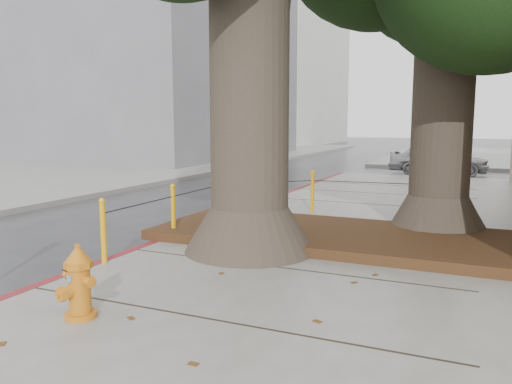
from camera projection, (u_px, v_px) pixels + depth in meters
ground at (171, 325)px, 5.30m from camera, size 140.00×140.00×0.00m
sidewalk_opposite at (14, 175)px, 19.94m from camera, size 14.00×60.00×0.15m
curb_red at (153, 247)px, 8.35m from camera, size 0.14×26.00×0.16m
planter_bed at (343, 236)px, 8.45m from camera, size 6.40×2.60×0.16m
building_far_grey at (161, 59)px, 30.40m from camera, size 12.00×16.00×12.00m
building_far_white at (272, 71)px, 51.85m from camera, size 12.00×18.00×15.00m
bollard_ring at (259, 201)px, 9.52m from camera, size 3.79×5.39×0.95m
fire_hydrant at (79, 282)px, 5.07m from camera, size 0.41×0.40×0.77m
car_silver at (438, 159)px, 20.62m from camera, size 3.90×1.58×1.33m
car_dark at (235, 152)px, 26.67m from camera, size 1.78×4.17×1.20m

